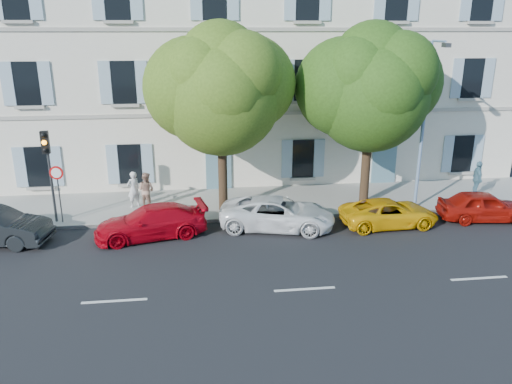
{
  "coord_description": "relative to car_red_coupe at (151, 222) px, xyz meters",
  "views": [
    {
      "loc": [
        -3.33,
        -18.03,
        7.99
      ],
      "look_at": [
        -0.84,
        2.0,
        1.4
      ],
      "focal_mm": 35.0,
      "sensor_mm": 36.0,
      "label": 1
    }
  ],
  "objects": [
    {
      "name": "car_yellow_supercar",
      "position": [
        9.96,
        0.0,
        -0.07
      ],
      "size": [
        4.22,
        2.11,
        1.15
      ],
      "primitive_type": "imported",
      "rotation": [
        0.0,
        0.0,
        1.62
      ],
      "color": "#EAA809",
      "rests_on": "ground"
    },
    {
      "name": "road_sign",
      "position": [
        -3.87,
        1.72,
        1.29
      ],
      "size": [
        0.57,
        0.1,
        2.48
      ],
      "color": "#383A3D",
      "rests_on": "sidewalk"
    },
    {
      "name": "pedestrian_c",
      "position": [
        15.57,
        2.9,
        0.38
      ],
      "size": [
        0.62,
        1.09,
        1.75
      ],
      "primitive_type": "imported",
      "rotation": [
        0.0,
        0.0,
        1.38
      ],
      "color": "teal",
      "rests_on": "sidewalk"
    },
    {
      "name": "ground",
      "position": [
        5.22,
        -0.98,
        -0.65
      ],
      "size": [
        90.0,
        90.0,
        0.0
      ],
      "primitive_type": "plane",
      "color": "black"
    },
    {
      "name": "building",
      "position": [
        5.22,
        9.22,
        5.35
      ],
      "size": [
        28.0,
        7.0,
        12.0
      ],
      "primitive_type": "cube",
      "color": "silver",
      "rests_on": "ground"
    },
    {
      "name": "car_white_coupe",
      "position": [
        5.2,
        0.29,
        0.02
      ],
      "size": [
        5.17,
        3.24,
        1.33
      ],
      "primitive_type": "imported",
      "rotation": [
        0.0,
        0.0,
        1.34
      ],
      "color": "white",
      "rests_on": "ground"
    },
    {
      "name": "pedestrian_b",
      "position": [
        -0.42,
        3.14,
        0.35
      ],
      "size": [
        1.03,
        0.96,
        1.68
      ],
      "primitive_type": "imported",
      "rotation": [
        0.0,
        0.0,
        2.62
      ],
      "color": "tan",
      "rests_on": "sidewalk"
    },
    {
      "name": "car_red_coupe",
      "position": [
        0.0,
        0.0,
        0.0
      ],
      "size": [
        4.72,
        2.67,
        1.29
      ],
      "primitive_type": "imported",
      "rotation": [
        0.0,
        0.0,
        4.92
      ],
      "color": "#B20513",
      "rests_on": "ground"
    },
    {
      "name": "sidewalk",
      "position": [
        5.22,
        3.47,
        -0.57
      ],
      "size": [
        36.0,
        4.5,
        0.15
      ],
      "primitive_type": "cube",
      "color": "#A09E96",
      "rests_on": "ground"
    },
    {
      "name": "street_lamp",
      "position": [
        11.86,
        1.51,
        3.72
      ],
      "size": [
        0.26,
        1.58,
        7.44
      ],
      "color": "#7293BF",
      "rests_on": "sidewalk"
    },
    {
      "name": "pedestrian_a",
      "position": [
        -1.01,
        3.36,
        0.35
      ],
      "size": [
        0.74,
        0.68,
        1.69
      ],
      "primitive_type": "imported",
      "rotation": [
        0.0,
        0.0,
        3.74
      ],
      "color": "silver",
      "rests_on": "sidewalk"
    },
    {
      "name": "tree_right",
      "position": [
        9.7,
        2.52,
        4.61
      ],
      "size": [
        5.17,
        5.17,
        7.96
      ],
      "color": "#3A2819",
      "rests_on": "sidewalk"
    },
    {
      "name": "traffic_light",
      "position": [
        -4.16,
        1.76,
        2.36
      ],
      "size": [
        0.32,
        0.45,
        3.95
      ],
      "color": "#383A3D",
      "rests_on": "sidewalk"
    },
    {
      "name": "kerb",
      "position": [
        5.22,
        1.3,
        -0.57
      ],
      "size": [
        36.0,
        0.16,
        0.16
      ],
      "primitive_type": "cube",
      "color": "#9E998E",
      "rests_on": "ground"
    },
    {
      "name": "tree_left",
      "position": [
        3.06,
        2.46,
        4.66
      ],
      "size": [
        5.17,
        5.17,
        8.01
      ],
      "color": "#3A2819",
      "rests_on": "sidewalk"
    },
    {
      "name": "car_red_hatchback",
      "position": [
        14.3,
        0.08,
        0.01
      ],
      "size": [
        4.03,
        2.02,
        1.32
      ],
      "primitive_type": "imported",
      "rotation": [
        0.0,
        0.0,
        1.45
      ],
      "color": "#971109",
      "rests_on": "ground"
    }
  ]
}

